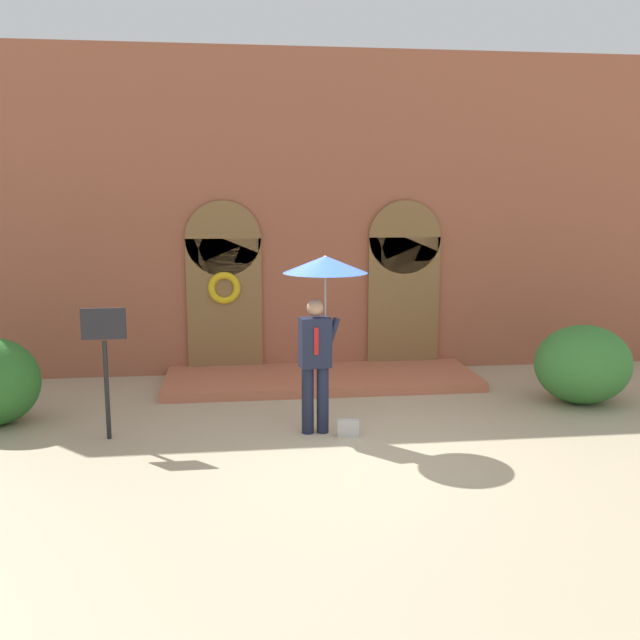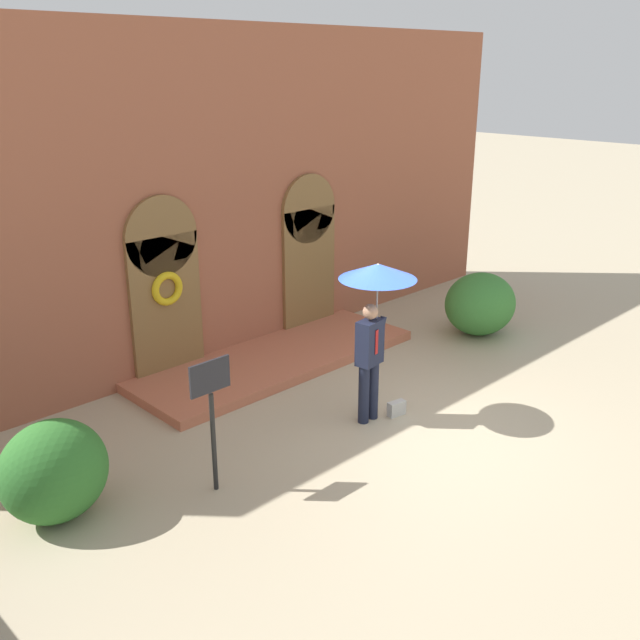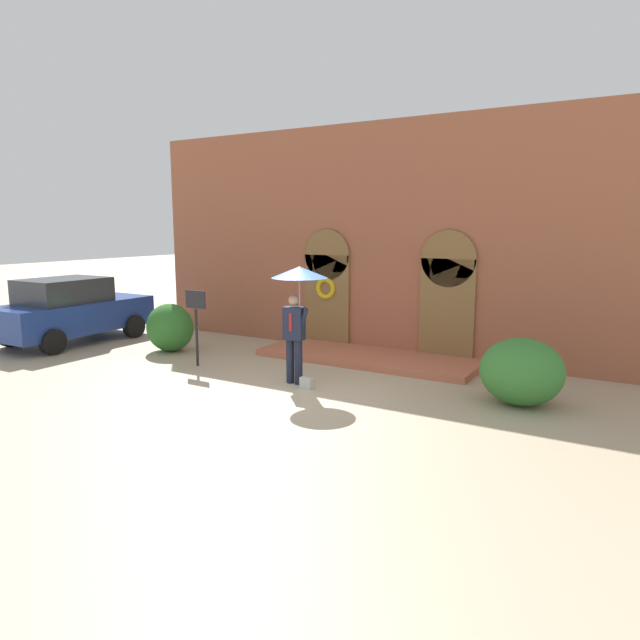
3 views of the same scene
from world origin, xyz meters
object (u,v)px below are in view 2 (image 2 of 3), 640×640
Objects in this scene: handbag at (397,408)px; sign_post at (211,404)px; person_with_umbrella at (376,295)px; shrub_right at (480,304)px; shrub_left at (54,471)px.

handbag is 0.16× the size of sign_post.
handbag is (0.32, -0.20, -1.80)m from person_with_umbrella.
shrub_left is at bearing -179.91° from shrub_right.
shrub_right is (3.79, 1.11, 0.49)m from handbag.
shrub_right is at bearing 12.46° from person_with_umbrella.
shrub_right is at bearing 0.09° from shrub_left.
person_with_umbrella is 1.62× the size of shrub_right.
person_with_umbrella is 4.40m from shrub_right.
shrub_left is at bearing 168.61° from person_with_umbrella.
handbag is at bearing -12.96° from shrub_left.
sign_post is (-3.11, 0.29, 1.05)m from handbag.
shrub_left is (-4.75, 1.09, 0.50)m from handbag.
person_with_umbrella is 1.84m from handbag.
shrub_left is at bearing 154.10° from sign_post.
sign_post is (-2.79, 0.09, -0.75)m from person_with_umbrella.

